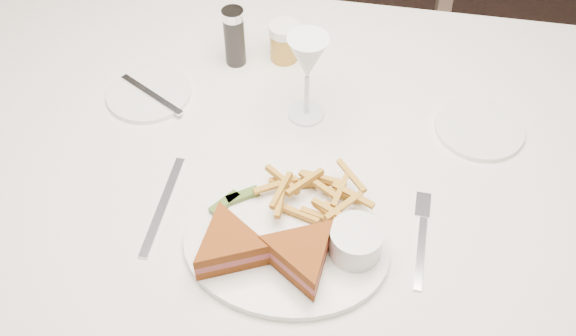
{
  "coord_description": "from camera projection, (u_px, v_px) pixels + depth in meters",
  "views": [
    {
      "loc": [
        0.46,
        -1.05,
        1.59
      ],
      "look_at": [
        0.29,
        -0.41,
        0.8
      ],
      "focal_mm": 40.0,
      "sensor_mm": 36.0,
      "label": 1
    }
  ],
  "objects": [
    {
      "name": "ground",
      "position": [
        233.0,
        221.0,
        1.95
      ],
      "size": [
        5.0,
        5.0,
        0.0
      ],
      "primitive_type": "plane",
      "color": "black",
      "rests_on": "ground"
    },
    {
      "name": "chair_far",
      "position": [
        342.0,
        54.0,
        1.99
      ],
      "size": [
        0.59,
        0.56,
        0.61
      ],
      "primitive_type": "imported",
      "rotation": [
        0.0,
        0.0,
        3.15
      ],
      "color": "#47352B",
      "rests_on": "ground"
    },
    {
      "name": "table_setting",
      "position": [
        293.0,
        180.0,
        1.04
      ],
      "size": [
        0.77,
        0.61,
        0.18
      ],
      "color": "white",
      "rests_on": "table"
    },
    {
      "name": "table",
      "position": [
        294.0,
        277.0,
        1.39
      ],
      "size": [
        1.56,
        1.11,
        0.75
      ],
      "primitive_type": "cube",
      "rotation": [
        0.0,
        0.0,
        0.09
      ],
      "color": "silver",
      "rests_on": "ground"
    }
  ]
}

